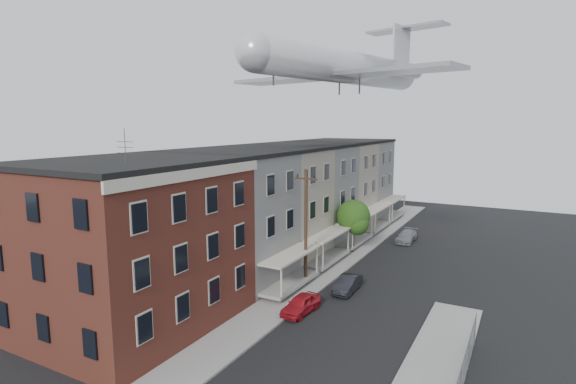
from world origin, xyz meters
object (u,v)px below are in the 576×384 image
airplane (347,67)px  utility_pole (306,226)px  street_tree (354,218)px  car_far (407,236)px  car_near (301,304)px  car_mid (348,284)px

airplane → utility_pole: bearing=-91.0°
street_tree → airplane: bearing=-95.2°
airplane → car_far: bearing=67.4°
street_tree → car_far: (3.47, 6.67, -2.86)m
car_near → car_far: (1.80, 21.38, -0.01)m
street_tree → airplane: size_ratio=0.21×
street_tree → airplane: 13.96m
car_far → airplane: airplane is taller
car_near → airplane: size_ratio=0.14×
car_far → street_tree: bearing=-117.4°
utility_pole → car_near: utility_pole is taller
street_tree → airplane: (-0.19, -2.13, 13.80)m
car_mid → airplane: size_ratio=0.15×
utility_pole → car_far: 17.51m
street_tree → car_near: (1.67, -14.71, -2.85)m
car_far → airplane: size_ratio=0.17×
street_tree → airplane: airplane is taller
utility_pole → airplane: airplane is taller
airplane → car_mid: bearing=-66.8°
car_near → airplane: 20.95m
street_tree → car_near: street_tree is taller
utility_pole → car_near: size_ratio=2.54×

